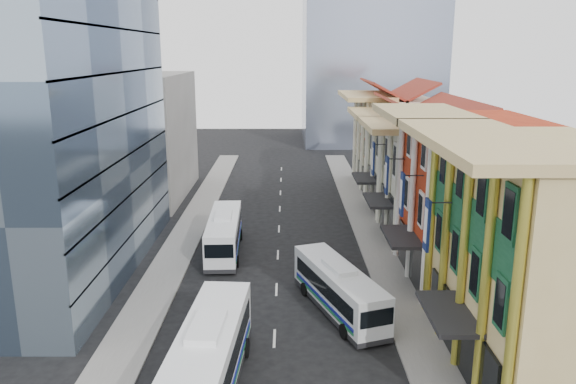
{
  "coord_description": "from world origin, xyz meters",
  "views": [
    {
      "loc": [
        0.72,
        -21.98,
        16.48
      ],
      "look_at": [
        0.84,
        20.14,
        5.86
      ],
      "focal_mm": 35.0,
      "sensor_mm": 36.0,
      "label": 1
    }
  ],
  "objects_px": {
    "office_tower": "(39,72)",
    "bus_left_far": "(224,233)",
    "bus_left_near": "(208,359)",
    "bus_right": "(339,288)",
    "shophouse_tan": "(545,261)"
  },
  "relations": [
    {
      "from": "shophouse_tan",
      "to": "bus_left_far",
      "type": "bearing_deg",
      "value": 136.37
    },
    {
      "from": "shophouse_tan",
      "to": "bus_left_near",
      "type": "bearing_deg",
      "value": -171.78
    },
    {
      "from": "office_tower",
      "to": "bus_left_near",
      "type": "height_order",
      "value": "office_tower"
    },
    {
      "from": "bus_right",
      "to": "office_tower",
      "type": "bearing_deg",
      "value": 140.89
    },
    {
      "from": "office_tower",
      "to": "bus_left_far",
      "type": "distance_m",
      "value": 18.6
    },
    {
      "from": "bus_right",
      "to": "bus_left_far",
      "type": "bearing_deg",
      "value": 108.1
    },
    {
      "from": "office_tower",
      "to": "shophouse_tan",
      "type": "bearing_deg",
      "value": -24.3
    },
    {
      "from": "bus_left_near",
      "to": "bus_right",
      "type": "height_order",
      "value": "bus_left_near"
    },
    {
      "from": "office_tower",
      "to": "bus_left_near",
      "type": "relative_size",
      "value": 2.53
    },
    {
      "from": "bus_left_near",
      "to": "bus_left_far",
      "type": "bearing_deg",
      "value": 97.64
    },
    {
      "from": "bus_left_far",
      "to": "bus_right",
      "type": "xyz_separation_m",
      "value": [
        8.58,
        -11.12,
        -0.07
      ]
    },
    {
      "from": "shophouse_tan",
      "to": "bus_left_far",
      "type": "distance_m",
      "value": 25.92
    },
    {
      "from": "office_tower",
      "to": "bus_right",
      "type": "xyz_separation_m",
      "value": [
        21.08,
        -7.49,
        -13.36
      ]
    },
    {
      "from": "office_tower",
      "to": "bus_left_far",
      "type": "bearing_deg",
      "value": 16.21
    },
    {
      "from": "shophouse_tan",
      "to": "bus_left_far",
      "type": "height_order",
      "value": "shophouse_tan"
    }
  ]
}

